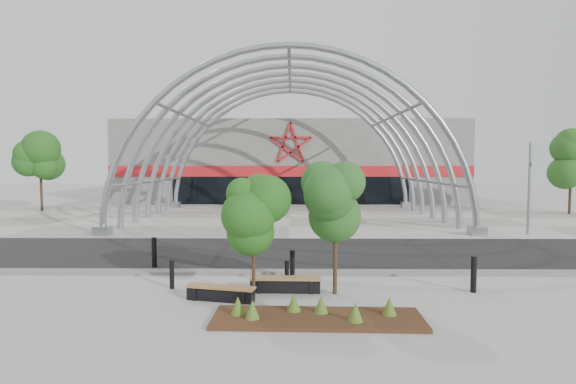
{
  "coord_description": "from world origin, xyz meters",
  "views": [
    {
      "loc": [
        0.21,
        -15.74,
        3.88
      ],
      "look_at": [
        0.0,
        4.0,
        2.6
      ],
      "focal_mm": 28.0,
      "sensor_mm": 36.0,
      "label": 1
    }
  ],
  "objects_px": {
    "street_tree_1": "(336,203)",
    "bollard_2": "(287,275)",
    "bench_1": "(285,285)",
    "bench_0": "(221,293)",
    "signal_pole": "(529,187)",
    "street_tree_0": "(253,216)"
  },
  "relations": [
    {
      "from": "bench_0",
      "to": "bench_1",
      "type": "distance_m",
      "value": 2.01
    },
    {
      "from": "bollard_2",
      "to": "bench_1",
      "type": "bearing_deg",
      "value": -96.32
    },
    {
      "from": "bench_1",
      "to": "bench_0",
      "type": "bearing_deg",
      "value": -154.32
    },
    {
      "from": "bench_0",
      "to": "bollard_2",
      "type": "distance_m",
      "value": 2.24
    },
    {
      "from": "street_tree_0",
      "to": "bench_0",
      "type": "height_order",
      "value": "street_tree_0"
    },
    {
      "from": "signal_pole",
      "to": "bench_1",
      "type": "height_order",
      "value": "signal_pole"
    },
    {
      "from": "bench_1",
      "to": "street_tree_0",
      "type": "bearing_deg",
      "value": -152.6
    },
    {
      "from": "bench_1",
      "to": "bollard_2",
      "type": "xyz_separation_m",
      "value": [
        0.04,
        0.37,
        0.22
      ]
    },
    {
      "from": "signal_pole",
      "to": "street_tree_0",
      "type": "xyz_separation_m",
      "value": [
        -13.73,
        -11.13,
        -0.26
      ]
    },
    {
      "from": "street_tree_0",
      "to": "bollard_2",
      "type": "relative_size",
      "value": 3.75
    },
    {
      "from": "bench_0",
      "to": "bollard_2",
      "type": "bearing_deg",
      "value": 33.85
    },
    {
      "from": "street_tree_0",
      "to": "bollard_2",
      "type": "height_order",
      "value": "street_tree_0"
    },
    {
      "from": "bollard_2",
      "to": "street_tree_0",
      "type": "bearing_deg",
      "value": -138.49
    },
    {
      "from": "street_tree_0",
      "to": "bench_0",
      "type": "relative_size",
      "value": 1.61
    },
    {
      "from": "street_tree_1",
      "to": "bollard_2",
      "type": "height_order",
      "value": "street_tree_1"
    },
    {
      "from": "bench_1",
      "to": "bollard_2",
      "type": "distance_m",
      "value": 0.43
    },
    {
      "from": "signal_pole",
      "to": "bench_1",
      "type": "xyz_separation_m",
      "value": [
        -12.81,
        -10.66,
        -2.39
      ]
    },
    {
      "from": "street_tree_1",
      "to": "bench_0",
      "type": "distance_m",
      "value": 4.2
    },
    {
      "from": "street_tree_0",
      "to": "bench_1",
      "type": "relative_size",
      "value": 1.52
    },
    {
      "from": "bench_1",
      "to": "bollard_2",
      "type": "bearing_deg",
      "value": 83.68
    },
    {
      "from": "street_tree_0",
      "to": "bench_0",
      "type": "bearing_deg",
      "value": -156.11
    },
    {
      "from": "signal_pole",
      "to": "street_tree_1",
      "type": "distance_m",
      "value": 15.68
    }
  ]
}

